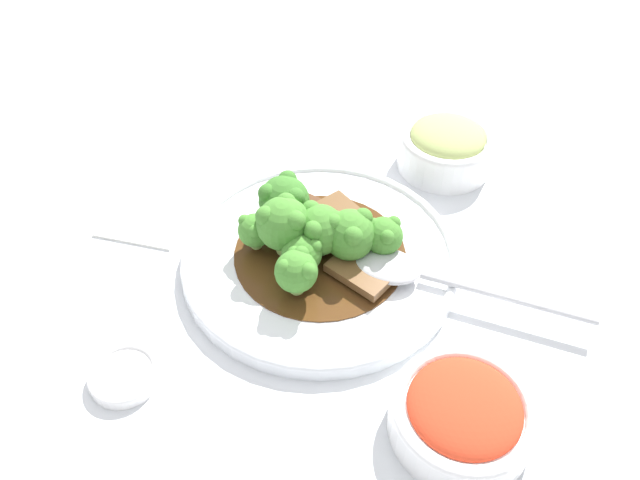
# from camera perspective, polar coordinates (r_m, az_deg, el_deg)

# --- Properties ---
(ground_plane) EXTENTS (4.00, 4.00, 0.00)m
(ground_plane) POSITION_cam_1_polar(r_m,az_deg,el_deg) (0.65, 0.00, -2.10)
(ground_plane) COLOR silver
(main_plate) EXTENTS (0.28, 0.28, 0.02)m
(main_plate) POSITION_cam_1_polar(r_m,az_deg,el_deg) (0.64, 0.00, -1.50)
(main_plate) COLOR white
(main_plate) RESTS_ON ground_plane
(beef_strip_0) EXTENTS (0.08, 0.06, 0.02)m
(beef_strip_0) POSITION_cam_1_polar(r_m,az_deg,el_deg) (0.66, 2.51, 1.92)
(beef_strip_0) COLOR brown
(beef_strip_0) RESTS_ON main_plate
(beef_strip_1) EXTENTS (0.07, 0.05, 0.01)m
(beef_strip_1) POSITION_cam_1_polar(r_m,az_deg,el_deg) (0.61, 3.42, -3.21)
(beef_strip_1) COLOR brown
(beef_strip_1) RESTS_ON main_plate
(beef_strip_2) EXTENTS (0.07, 0.04, 0.01)m
(beef_strip_2) POSITION_cam_1_polar(r_m,az_deg,el_deg) (0.67, -0.52, 2.57)
(beef_strip_2) COLOR #56331E
(beef_strip_2) RESTS_ON main_plate
(broccoli_floret_0) EXTENTS (0.05, 0.05, 0.05)m
(broccoli_floret_0) POSITION_cam_1_polar(r_m,az_deg,el_deg) (0.61, 2.74, 0.58)
(broccoli_floret_0) COLOR #8EB756
(broccoli_floret_0) RESTS_ON main_plate
(broccoli_floret_1) EXTENTS (0.05, 0.05, 0.06)m
(broccoli_floret_1) POSITION_cam_1_polar(r_m,az_deg,el_deg) (0.61, -3.37, 1.57)
(broccoli_floret_1) COLOR #8EB756
(broccoli_floret_1) RESTS_ON main_plate
(broccoli_floret_2) EXTENTS (0.04, 0.04, 0.04)m
(broccoli_floret_2) POSITION_cam_1_polar(r_m,az_deg,el_deg) (0.60, -1.69, -1.15)
(broccoli_floret_2) COLOR #7FA84C
(broccoli_floret_2) RESTS_ON main_plate
(broccoli_floret_3) EXTENTS (0.04, 0.04, 0.04)m
(broccoli_floret_3) POSITION_cam_1_polar(r_m,az_deg,el_deg) (0.62, 5.84, 0.43)
(broccoli_floret_3) COLOR #8EB756
(broccoli_floret_3) RESTS_ON main_plate
(broccoli_floret_4) EXTENTS (0.05, 0.05, 0.06)m
(broccoli_floret_4) POSITION_cam_1_polar(r_m,az_deg,el_deg) (0.64, -3.31, 3.69)
(broccoli_floret_4) COLOR #7FA84C
(broccoli_floret_4) RESTS_ON main_plate
(broccoli_floret_5) EXTENTS (0.05, 0.05, 0.05)m
(broccoli_floret_5) POSITION_cam_1_polar(r_m,az_deg,el_deg) (0.61, -0.14, 1.03)
(broccoli_floret_5) COLOR #8EB756
(broccoli_floret_5) RESTS_ON main_plate
(broccoli_floret_6) EXTENTS (0.03, 0.03, 0.04)m
(broccoli_floret_6) POSITION_cam_1_polar(r_m,az_deg,el_deg) (0.63, -5.97, 0.93)
(broccoli_floret_6) COLOR #7FA84C
(broccoli_floret_6) RESTS_ON main_plate
(broccoli_floret_7) EXTENTS (0.04, 0.04, 0.05)m
(broccoli_floret_7) POSITION_cam_1_polar(r_m,az_deg,el_deg) (0.58, -1.97, -2.90)
(broccoli_floret_7) COLOR #8EB756
(broccoli_floret_7) RESTS_ON main_plate
(serving_spoon) EXTENTS (0.23, 0.05, 0.01)m
(serving_spoon) POSITION_cam_1_polar(r_m,az_deg,el_deg) (0.62, 7.82, -2.62)
(serving_spoon) COLOR #B7B7BC
(serving_spoon) RESTS_ON main_plate
(side_bowl_kimchi) EXTENTS (0.12, 0.12, 0.05)m
(side_bowl_kimchi) POSITION_cam_1_polar(r_m,az_deg,el_deg) (0.53, 12.90, -15.24)
(side_bowl_kimchi) COLOR white
(side_bowl_kimchi) RESTS_ON ground_plane
(side_bowl_appetizer) EXTENTS (0.11, 0.11, 0.06)m
(side_bowl_appetizer) POSITION_cam_1_polar(r_m,az_deg,el_deg) (0.77, 11.48, 8.39)
(side_bowl_appetizer) COLOR white
(side_bowl_appetizer) RESTS_ON ground_plane
(sauce_dish) EXTENTS (0.06, 0.06, 0.01)m
(sauce_dish) POSITION_cam_1_polar(r_m,az_deg,el_deg) (0.59, -17.48, -11.70)
(sauce_dish) COLOR white
(sauce_dish) RESTS_ON ground_plane
(paper_napkin) EXTENTS (0.10, 0.11, 0.01)m
(paper_napkin) POSITION_cam_1_polar(r_m,az_deg,el_deg) (0.73, -15.40, 2.37)
(paper_napkin) COLOR silver
(paper_napkin) RESTS_ON ground_plane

